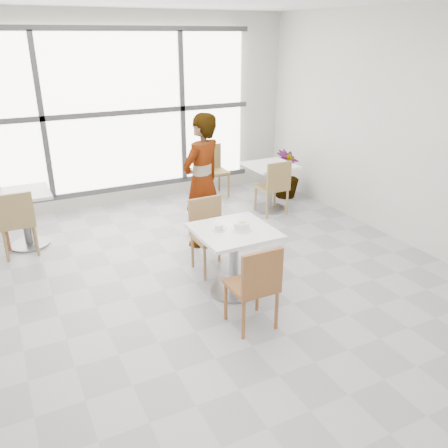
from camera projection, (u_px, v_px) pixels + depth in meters
name	position (u px, v px, depth m)	size (l,w,h in m)	color
floor	(211.00, 301.00, 4.94)	(7.00, 7.00, 0.00)	#9E9EA5
wall_back	(115.00, 112.00, 7.26)	(6.00, 6.00, 0.00)	silver
wall_right	(433.00, 135.00, 5.62)	(7.00, 7.00, 0.00)	silver
window	(116.00, 113.00, 7.21)	(4.60, 0.07, 2.52)	white
main_table	(234.00, 249.00, 4.92)	(0.80, 0.80, 0.75)	white
chair_near	(256.00, 283.00, 4.30)	(0.42, 0.42, 0.87)	brown
chair_far	(209.00, 230.00, 5.46)	(0.42, 0.42, 0.87)	#997547
oatmeal_bowl	(241.00, 226.00, 4.81)	(0.21, 0.21, 0.10)	white
coffee_cup	(219.00, 228.00, 4.79)	(0.16, 0.13, 0.07)	silver
person	(202.00, 181.00, 5.97)	(0.64, 0.42, 1.76)	black
bg_table_left	(24.00, 211.00, 6.06)	(0.70, 0.70, 0.75)	silver
bg_table_right	(270.00, 180.00, 7.34)	(0.70, 0.70, 0.75)	white
bg_chair_left_near	(17.00, 219.00, 5.76)	(0.42, 0.42, 0.87)	olive
bg_chair_right_near	(275.00, 184.00, 7.11)	(0.42, 0.42, 0.87)	olive
bg_chair_right_far	(212.00, 167.00, 8.05)	(0.42, 0.42, 0.87)	olive
plant_right	(286.00, 174.00, 7.95)	(0.45, 0.45, 0.81)	#477139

